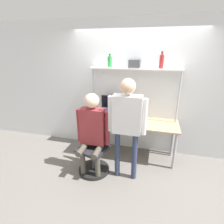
# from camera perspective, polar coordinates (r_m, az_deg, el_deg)

# --- Properties ---
(ground_plane) EXTENTS (12.00, 12.00, 0.00)m
(ground_plane) POSITION_cam_1_polar(r_m,az_deg,el_deg) (3.60, 5.03, -16.49)
(ground_plane) COLOR slate
(wall_back) EXTENTS (8.00, 0.06, 2.70)m
(wall_back) POSITION_cam_1_polar(r_m,az_deg,el_deg) (3.65, 7.47, 7.38)
(wall_back) COLOR silver
(wall_back) RESTS_ON ground_plane
(desk) EXTENTS (1.82, 0.62, 0.77)m
(desk) POSITION_cam_1_polar(r_m,az_deg,el_deg) (3.54, 6.27, -4.35)
(desk) COLOR tan
(desk) RESTS_ON ground_plane
(shelf_unit) EXTENTS (1.73, 0.25, 1.80)m
(shelf_unit) POSITION_cam_1_polar(r_m,az_deg,el_deg) (3.46, 7.24, 9.50)
(shelf_unit) COLOR white
(shelf_unit) RESTS_ON ground_plane
(monitor) EXTENTS (0.53, 0.21, 0.46)m
(monitor) POSITION_cam_1_polar(r_m,az_deg,el_deg) (3.64, 0.58, 2.20)
(monitor) COLOR #333338
(monitor) RESTS_ON desk
(laptop) EXTENTS (0.33, 0.24, 0.24)m
(laptop) POSITION_cam_1_polar(r_m,az_deg,el_deg) (3.55, -1.54, -1.52)
(laptop) COLOR #333338
(laptop) RESTS_ON desk
(cell_phone) EXTENTS (0.07, 0.15, 0.01)m
(cell_phone) POSITION_cam_1_polar(r_m,az_deg,el_deg) (3.49, 2.27, -3.03)
(cell_phone) COLOR silver
(cell_phone) RESTS_ON desk
(office_chair) EXTENTS (0.56, 0.56, 0.94)m
(office_chair) POSITION_cam_1_polar(r_m,az_deg,el_deg) (3.30, -5.63, -14.13)
(office_chair) COLOR black
(office_chair) RESTS_ON ground_plane
(person_seated) EXTENTS (0.58, 0.48, 1.47)m
(person_seated) POSITION_cam_1_polar(r_m,az_deg,el_deg) (2.98, -6.48, -5.20)
(person_seated) COLOR #4C473D
(person_seated) RESTS_ON ground_plane
(person_standing) EXTENTS (0.62, 0.23, 1.74)m
(person_standing) POSITION_cam_1_polar(r_m,az_deg,el_deg) (2.74, 4.91, -1.89)
(person_standing) COLOR #2D3856
(person_standing) RESTS_ON ground_plane
(bottle_green) EXTENTS (0.08, 0.08, 0.25)m
(bottle_green) POSITION_cam_1_polar(r_m,az_deg,el_deg) (3.50, -0.71, 16.13)
(bottle_green) COLOR #2D8C3F
(bottle_green) RESTS_ON shelf_unit
(bottle_red) EXTENTS (0.08, 0.08, 0.30)m
(bottle_red) POSITION_cam_1_polar(r_m,az_deg,el_deg) (3.38, 15.87, 15.61)
(bottle_red) COLOR maroon
(bottle_red) RESTS_ON shelf_unit
(storage_box) EXTENTS (0.21, 0.21, 0.15)m
(storage_box) POSITION_cam_1_polar(r_m,az_deg,el_deg) (3.41, 7.40, 15.39)
(storage_box) COLOR #4C4C51
(storage_box) RESTS_ON shelf_unit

